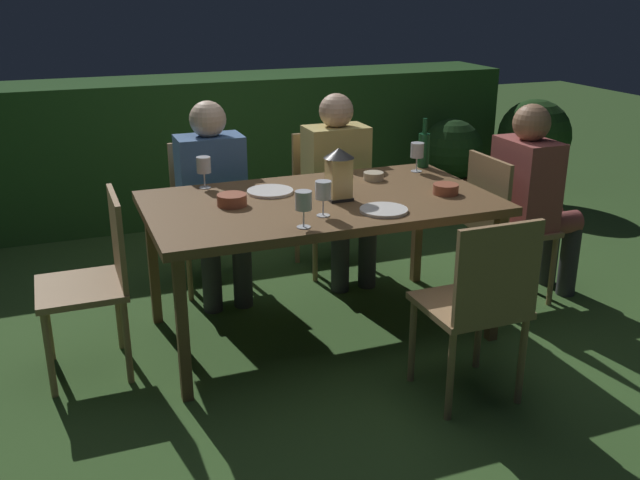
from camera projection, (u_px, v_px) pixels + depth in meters
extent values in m
plane|color=#385B28|center=(320.00, 330.00, 3.87)|extent=(16.00, 16.00, 0.00)
cube|color=brown|center=(320.00, 203.00, 3.63)|extent=(1.75, 0.98, 0.04)
cube|color=brown|center=(183.00, 330.00, 3.11)|extent=(0.05, 0.05, 0.70)
cube|color=brown|center=(496.00, 278.00, 3.66)|extent=(0.05, 0.05, 0.70)
cube|color=brown|center=(153.00, 263.00, 3.85)|extent=(0.05, 0.05, 0.70)
cube|color=brown|center=(417.00, 228.00, 4.39)|extent=(0.05, 0.05, 0.70)
cube|color=#9E7A51|center=(469.00, 305.00, 3.14)|extent=(0.42, 0.40, 0.03)
cube|color=#9E7A51|center=(498.00, 273.00, 2.90)|extent=(0.40, 0.02, 0.42)
cylinder|color=#9E7A51|center=(412.00, 341.00, 3.31)|extent=(0.03, 0.03, 0.42)
cylinder|color=#9E7A51|center=(479.00, 328.00, 3.43)|extent=(0.03, 0.03, 0.42)
cylinder|color=#9E7A51|center=(450.00, 376.00, 3.01)|extent=(0.03, 0.03, 0.42)
cylinder|color=#9E7A51|center=(522.00, 361.00, 3.13)|extent=(0.03, 0.03, 0.42)
cube|color=#9E7A51|center=(81.00, 288.00, 3.32)|extent=(0.40, 0.42, 0.03)
cube|color=#9E7A51|center=(117.00, 238.00, 3.31)|extent=(0.03, 0.40, 0.42)
cylinder|color=#9E7A51|center=(49.00, 355.00, 3.18)|extent=(0.03, 0.03, 0.42)
cylinder|color=#9E7A51|center=(47.00, 321.00, 3.50)|extent=(0.03, 0.03, 0.42)
cylinder|color=#9E7A51|center=(127.00, 342.00, 3.30)|extent=(0.03, 0.03, 0.42)
cylinder|color=#9E7A51|center=(119.00, 311.00, 3.61)|extent=(0.03, 0.03, 0.42)
cube|color=#9E7A51|center=(512.00, 228.00, 4.13)|extent=(0.40, 0.42, 0.03)
cube|color=#9E7A51|center=(488.00, 194.00, 3.99)|extent=(0.03, 0.40, 0.42)
cylinder|color=#9E7A51|center=(515.00, 251.00, 4.42)|extent=(0.03, 0.03, 0.42)
cylinder|color=#9E7A51|center=(552.00, 271.00, 4.10)|extent=(0.03, 0.03, 0.42)
cylinder|color=#9E7A51|center=(468.00, 258.00, 4.30)|extent=(0.03, 0.03, 0.42)
cylinder|color=#9E7A51|center=(502.00, 280.00, 3.99)|extent=(0.03, 0.03, 0.42)
cube|color=#9E4C47|center=(526.00, 183.00, 4.06)|extent=(0.24, 0.38, 0.50)
sphere|color=#997051|center=(532.00, 123.00, 3.94)|extent=(0.21, 0.21, 0.21)
cylinder|color=#9E4C47|center=(532.00, 215.00, 4.26)|extent=(0.36, 0.13, 0.13)
cylinder|color=#9E4C47|center=(551.00, 224.00, 4.11)|extent=(0.36, 0.13, 0.13)
cylinder|color=#333338|center=(550.00, 249.00, 4.40)|extent=(0.11, 0.11, 0.45)
cylinder|color=#333338|center=(569.00, 259.00, 4.24)|extent=(0.11, 0.11, 0.45)
cube|color=#9E7A51|center=(332.00, 205.00, 4.57)|extent=(0.42, 0.40, 0.03)
cube|color=#9E7A51|center=(321.00, 164.00, 4.65)|extent=(0.40, 0.03, 0.42)
cylinder|color=#9E7A51|center=(368.00, 242.00, 4.55)|extent=(0.03, 0.03, 0.42)
cylinder|color=#9E7A51|center=(315.00, 250.00, 4.43)|extent=(0.03, 0.03, 0.42)
cylinder|color=#9E7A51|center=(347.00, 226.00, 4.85)|extent=(0.03, 0.03, 0.42)
cylinder|color=#9E7A51|center=(297.00, 233.00, 4.73)|extent=(0.03, 0.03, 0.42)
cube|color=tan|center=(336.00, 166.00, 4.42)|extent=(0.38, 0.24, 0.50)
sphere|color=#D1A889|center=(336.00, 111.00, 4.31)|extent=(0.21, 0.21, 0.21)
cylinder|color=tan|center=(357.00, 208.00, 4.41)|extent=(0.13, 0.36, 0.13)
cylinder|color=tan|center=(331.00, 211.00, 4.35)|extent=(0.13, 0.36, 0.13)
cylinder|color=#333338|center=(367.00, 252.00, 4.35)|extent=(0.11, 0.11, 0.45)
cylinder|color=#333338|center=(340.00, 256.00, 4.29)|extent=(0.11, 0.11, 0.45)
cube|color=#9E7A51|center=(211.00, 218.00, 4.30)|extent=(0.42, 0.40, 0.03)
cube|color=#9E7A51|center=(202.00, 175.00, 4.39)|extent=(0.40, 0.03, 0.42)
cylinder|color=#9E7A51|center=(249.00, 259.00, 4.29)|extent=(0.03, 0.03, 0.42)
cylinder|color=#9E7A51|center=(189.00, 267.00, 4.17)|extent=(0.03, 0.03, 0.42)
cylinder|color=#9E7A51|center=(234.00, 241.00, 4.59)|extent=(0.03, 0.03, 0.42)
cylinder|color=#9E7A51|center=(178.00, 248.00, 4.47)|extent=(0.03, 0.03, 0.42)
cube|color=#426699|center=(211.00, 178.00, 4.16)|extent=(0.38, 0.24, 0.50)
sphere|color=beige|center=(208.00, 119.00, 4.04)|extent=(0.21, 0.21, 0.21)
cylinder|color=#426699|center=(234.00, 222.00, 4.15)|extent=(0.13, 0.36, 0.13)
cylinder|color=#426699|center=(203.00, 226.00, 4.08)|extent=(0.13, 0.36, 0.13)
cylinder|color=#333338|center=(242.00, 270.00, 4.09)|extent=(0.11, 0.11, 0.45)
cylinder|color=#333338|center=(212.00, 274.00, 4.03)|extent=(0.11, 0.11, 0.45)
cube|color=black|center=(338.00, 198.00, 3.61)|extent=(0.12, 0.12, 0.01)
cube|color=#F9D17A|center=(339.00, 177.00, 3.57)|extent=(0.11, 0.11, 0.20)
cone|color=black|center=(339.00, 153.00, 3.53)|extent=(0.15, 0.15, 0.05)
cylinder|color=#144723|center=(424.00, 150.00, 4.21)|extent=(0.07, 0.07, 0.20)
cylinder|color=#144723|center=(425.00, 126.00, 4.16)|extent=(0.03, 0.03, 0.09)
cylinder|color=silver|center=(304.00, 227.00, 3.20)|extent=(0.06, 0.06, 0.00)
cylinder|color=silver|center=(304.00, 218.00, 3.18)|extent=(0.01, 0.01, 0.08)
cylinder|color=silver|center=(303.00, 200.00, 3.16)|extent=(0.08, 0.08, 0.08)
cylinder|color=maroon|center=(304.00, 206.00, 3.16)|extent=(0.07, 0.07, 0.03)
cylinder|color=silver|center=(416.00, 171.00, 4.14)|extent=(0.06, 0.06, 0.00)
cylinder|color=silver|center=(417.00, 164.00, 4.13)|extent=(0.01, 0.01, 0.08)
cylinder|color=silver|center=(417.00, 150.00, 4.10)|extent=(0.08, 0.08, 0.08)
cylinder|color=maroon|center=(417.00, 154.00, 4.11)|extent=(0.07, 0.07, 0.03)
cylinder|color=silver|center=(323.00, 215.00, 3.36)|extent=(0.06, 0.06, 0.00)
cylinder|color=silver|center=(323.00, 207.00, 3.34)|extent=(0.01, 0.01, 0.08)
cylinder|color=silver|center=(323.00, 190.00, 3.31)|extent=(0.08, 0.08, 0.08)
cylinder|color=maroon|center=(323.00, 195.00, 3.32)|extent=(0.07, 0.07, 0.03)
cylinder|color=silver|center=(205.00, 187.00, 3.81)|extent=(0.06, 0.06, 0.00)
cylinder|color=silver|center=(204.00, 180.00, 3.80)|extent=(0.01, 0.01, 0.08)
cylinder|color=silver|center=(204.00, 165.00, 3.77)|extent=(0.08, 0.08, 0.08)
cylinder|color=maroon|center=(204.00, 169.00, 3.78)|extent=(0.07, 0.07, 0.03)
cylinder|color=white|center=(384.00, 210.00, 3.42)|extent=(0.23, 0.23, 0.01)
cylinder|color=white|center=(270.00, 191.00, 3.72)|extent=(0.24, 0.24, 0.01)
cylinder|color=#9E5138|center=(446.00, 189.00, 3.70)|extent=(0.13, 0.13, 0.05)
cylinder|color=#424C1E|center=(446.00, 187.00, 3.69)|extent=(0.11, 0.11, 0.02)
cylinder|color=#9E5138|center=(232.00, 200.00, 3.50)|extent=(0.15, 0.15, 0.06)
cylinder|color=tan|center=(232.00, 198.00, 3.50)|extent=(0.12, 0.12, 0.02)
cylinder|color=#BCAD8E|center=(374.00, 176.00, 3.96)|extent=(0.11, 0.11, 0.04)
cylinder|color=#477533|center=(374.00, 175.00, 3.96)|extent=(0.10, 0.10, 0.01)
cube|color=#234C1E|center=(217.00, 146.00, 5.71)|extent=(4.80, 0.65, 1.08)
cylinder|color=brown|center=(449.00, 193.00, 5.85)|extent=(0.33, 0.33, 0.29)
sphere|color=#193816|center=(451.00, 150.00, 5.72)|extent=(0.50, 0.50, 0.50)
cylinder|color=brown|center=(529.00, 183.00, 6.11)|extent=(0.35, 0.35, 0.31)
sphere|color=#1E4219|center=(534.00, 136.00, 5.97)|extent=(0.61, 0.61, 0.61)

